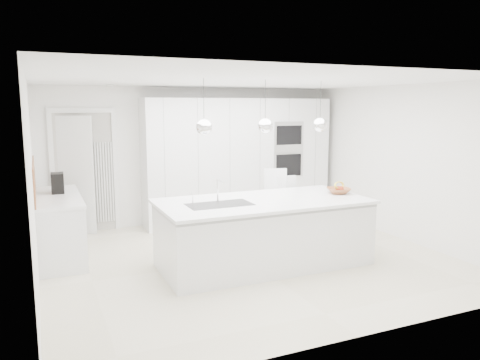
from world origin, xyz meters
name	(u,v)px	position (x,y,z in m)	size (l,w,h in m)	color
floor	(248,259)	(0.00, 0.00, 0.00)	(5.50, 5.50, 0.00)	beige
wall_back	(193,155)	(0.00, 2.50, 1.25)	(5.50, 5.50, 0.00)	white
wall_left	(32,186)	(-2.75, 0.00, 1.25)	(5.00, 5.00, 0.00)	white
ceiling	(249,81)	(0.00, 0.00, 2.50)	(5.50, 5.50, 0.00)	white
tall_cabinets	(239,160)	(0.80, 2.20, 1.15)	(3.60, 0.60, 2.30)	white
oven_stack	(289,149)	(1.70, 1.89, 1.35)	(0.62, 0.04, 1.05)	#A5A5A8
doorway_frame	(85,173)	(-1.95, 2.47, 1.02)	(1.11, 0.08, 2.13)	white
hallway_door	(70,176)	(-2.20, 2.42, 1.00)	(0.82, 0.04, 2.00)	white
radiator	(105,182)	(-1.63, 2.46, 0.85)	(0.32, 0.04, 1.40)	white
left_base_cabinets	(59,228)	(-2.45, 1.20, 0.43)	(0.60, 1.80, 0.86)	white
left_worktop	(57,197)	(-2.45, 1.20, 0.88)	(0.62, 1.82, 0.04)	white
oak_backsplash	(34,179)	(-2.74, 1.20, 1.15)	(0.02, 1.80, 0.50)	#A2643C
island_base	(264,234)	(0.10, -0.30, 0.43)	(2.80, 1.20, 0.86)	white
island_worktop	(263,201)	(0.10, -0.25, 0.88)	(2.84, 1.40, 0.04)	white
island_sink	(220,211)	(-0.55, -0.30, 0.82)	(0.84, 0.44, 0.18)	#3F3F42
island_tap	(218,190)	(-0.50, -0.10, 1.05)	(0.02, 0.02, 0.30)	white
pendant_left	(204,127)	(-0.75, -0.30, 1.90)	(0.20, 0.20, 0.20)	white
pendant_mid	(265,126)	(0.10, -0.30, 1.90)	(0.20, 0.20, 0.20)	white
pendant_right	(320,125)	(0.95, -0.30, 1.90)	(0.20, 0.20, 0.20)	white
fruit_bowl	(339,191)	(1.32, -0.27, 0.94)	(0.34, 0.34, 0.08)	#A2643C
espresso_machine	(58,183)	(-2.43, 1.42, 1.05)	(0.18, 0.27, 0.29)	black
bar_stool_left	(279,207)	(0.80, 0.57, 0.58)	(0.38, 0.53, 1.16)	white
bar_stool_right	(290,210)	(0.98, 0.55, 0.52)	(0.34, 0.48, 1.04)	white
apple_a	(338,189)	(1.30, -0.28, 0.97)	(0.08, 0.08, 0.08)	#9F2D11
apple_b	(341,189)	(1.33, -0.31, 0.97)	(0.09, 0.09, 0.09)	#9F2D11
banana_bunch	(339,185)	(1.33, -0.27, 1.02)	(0.23, 0.23, 0.03)	yellow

